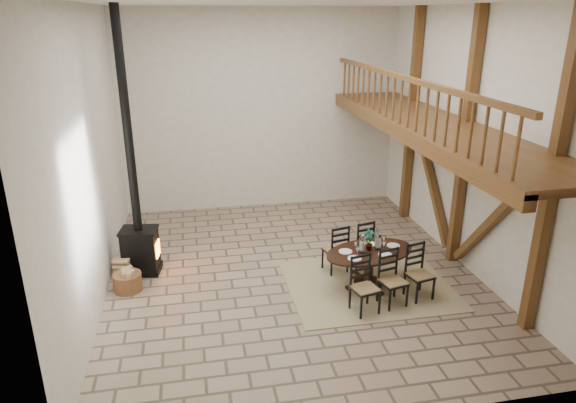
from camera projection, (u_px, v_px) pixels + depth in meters
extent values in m
plane|color=#8E795E|center=(293.00, 274.00, 10.11)|extent=(8.00, 8.00, 0.00)
cube|color=silver|center=(261.00, 112.00, 12.93)|extent=(7.00, 0.02, 5.00)
cube|color=silver|center=(367.00, 241.00, 5.56)|extent=(7.00, 0.02, 5.00)
cube|color=silver|center=(90.00, 161.00, 8.62)|extent=(0.02, 8.00, 5.00)
cube|color=silver|center=(471.00, 142.00, 9.88)|extent=(0.02, 8.00, 5.00)
cube|color=white|center=(294.00, 2.00, 8.39)|extent=(7.00, 8.00, 0.02)
cube|color=brown|center=(552.00, 181.00, 7.55)|extent=(0.18, 0.18, 5.00)
cube|color=brown|center=(465.00, 142.00, 9.86)|extent=(0.18, 0.18, 5.00)
cube|color=brown|center=(412.00, 118.00, 12.16)|extent=(0.18, 0.18, 5.00)
cube|color=brown|center=(494.00, 219.00, 9.08)|extent=(0.14, 2.16, 2.54)
cube|color=brown|center=(431.00, 178.00, 11.39)|extent=(0.14, 2.16, 2.54)
cube|color=brown|center=(467.00, 127.00, 9.75)|extent=(0.20, 7.80, 0.20)
cube|color=brown|center=(434.00, 126.00, 9.61)|extent=(1.60, 7.80, 0.12)
cube|color=brown|center=(399.00, 132.00, 9.52)|extent=(0.18, 7.80, 0.22)
cube|color=brown|center=(403.00, 77.00, 9.18)|extent=(0.09, 7.60, 0.09)
cube|color=brown|center=(401.00, 101.00, 9.32)|extent=(0.06, 7.60, 0.86)
cube|color=tan|center=(368.00, 285.00, 9.68)|extent=(3.00, 2.50, 0.02)
ellipsoid|color=black|center=(370.00, 252.00, 9.45)|extent=(1.93, 1.43, 0.04)
cylinder|color=black|center=(369.00, 269.00, 9.57)|extent=(0.17, 0.17, 0.63)
cylinder|color=black|center=(368.00, 283.00, 9.67)|extent=(0.53, 0.53, 0.06)
cube|color=olive|center=(365.00, 289.00, 8.66)|extent=(0.50, 0.49, 0.04)
cube|color=black|center=(364.00, 301.00, 8.74)|extent=(0.48, 0.48, 0.44)
cube|color=black|center=(360.00, 270.00, 8.72)|extent=(0.36, 0.12, 0.57)
cube|color=olive|center=(393.00, 282.00, 8.88)|extent=(0.50, 0.49, 0.04)
cube|color=black|center=(392.00, 294.00, 8.96)|extent=(0.48, 0.48, 0.44)
cube|color=black|center=(388.00, 264.00, 8.94)|extent=(0.36, 0.12, 0.57)
cube|color=olive|center=(420.00, 275.00, 9.10)|extent=(0.50, 0.49, 0.04)
cube|color=black|center=(419.00, 287.00, 9.19)|extent=(0.48, 0.48, 0.44)
cube|color=black|center=(415.00, 257.00, 9.17)|extent=(0.36, 0.12, 0.57)
cube|color=olive|center=(335.00, 250.00, 10.07)|extent=(0.50, 0.49, 0.04)
cube|color=black|center=(335.00, 261.00, 10.15)|extent=(0.48, 0.48, 0.44)
cube|color=black|center=(340.00, 241.00, 9.82)|extent=(0.36, 0.12, 0.57)
cube|color=olive|center=(360.00, 245.00, 10.29)|extent=(0.50, 0.49, 0.04)
cube|color=black|center=(360.00, 256.00, 10.37)|extent=(0.48, 0.48, 0.44)
cube|color=black|center=(366.00, 236.00, 10.05)|extent=(0.36, 0.12, 0.57)
cube|color=white|center=(370.00, 251.00, 9.44)|extent=(1.45, 0.96, 0.01)
cube|color=white|center=(370.00, 246.00, 9.41)|extent=(0.90, 0.48, 0.18)
cylinder|color=white|center=(362.00, 244.00, 9.32)|extent=(0.12, 0.12, 0.34)
cylinder|color=white|center=(378.00, 241.00, 9.45)|extent=(0.12, 0.12, 0.34)
cylinder|color=silver|center=(362.00, 249.00, 9.35)|extent=(0.06, 0.06, 0.16)
cylinder|color=silver|center=(378.00, 245.00, 9.48)|extent=(0.06, 0.06, 0.16)
imported|color=#4C723F|center=(369.00, 240.00, 9.41)|extent=(0.24, 0.19, 0.40)
cube|color=black|center=(143.00, 269.00, 10.18)|extent=(0.78, 0.64, 0.11)
cube|color=black|center=(140.00, 249.00, 10.03)|extent=(0.72, 0.58, 0.76)
cube|color=#FF590C|center=(158.00, 249.00, 10.05)|extent=(0.07, 0.30, 0.30)
cube|color=black|center=(138.00, 230.00, 9.90)|extent=(0.77, 0.63, 0.04)
cylinder|color=black|center=(127.00, 124.00, 9.18)|extent=(0.16, 0.16, 4.09)
cylinder|color=brown|center=(128.00, 282.00, 9.46)|extent=(0.52, 0.52, 0.34)
cube|color=tan|center=(126.00, 272.00, 9.39)|extent=(0.28, 0.28, 0.10)
cube|color=tan|center=(123.00, 267.00, 9.91)|extent=(0.36, 0.37, 0.42)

